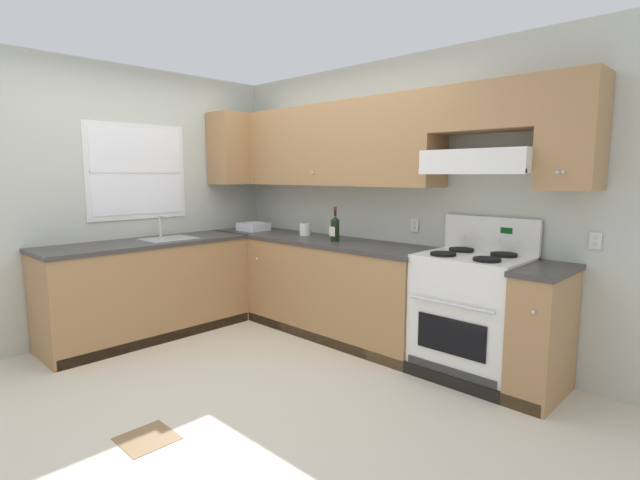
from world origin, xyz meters
TOP-DOWN VIEW (x-y plane):
  - ground_plane at (0.00, 0.00)m, footprint 7.04×7.04m
  - floor_accent_tile at (0.46, -0.88)m, footprint 0.30×0.30m
  - wall_back at (0.39, 1.53)m, footprint 4.68×0.57m
  - wall_left at (-1.59, 0.23)m, footprint 0.47×4.00m
  - counter_back_run at (-0.04, 1.24)m, footprint 3.60×0.65m
  - counter_left_run at (-1.24, -0.00)m, footprint 0.63×1.91m
  - stove at (1.38, 1.25)m, footprint 0.76×0.62m
  - wine_bottle at (0.04, 1.20)m, footprint 0.08×0.08m
  - bowl at (-1.19, 1.22)m, footprint 0.30×0.26m
  - paper_towel_roll at (-0.47, 1.32)m, footprint 0.11×0.11m

SIDE VIEW (x-z plane):
  - ground_plane at x=0.00m, z-range 0.00..0.00m
  - floor_accent_tile at x=0.46m, z-range 0.00..0.01m
  - counter_back_run at x=-0.04m, z-range 0.00..0.91m
  - counter_left_run at x=-1.24m, z-range -0.11..1.03m
  - stove at x=1.38m, z-range -0.12..1.08m
  - bowl at x=-1.19m, z-range 0.90..0.98m
  - paper_towel_roll at x=-0.47m, z-range 0.91..1.03m
  - wine_bottle at x=0.04m, z-range 0.87..1.20m
  - wall_left at x=-1.59m, z-range 0.07..2.62m
  - wall_back at x=0.39m, z-range 0.20..2.75m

